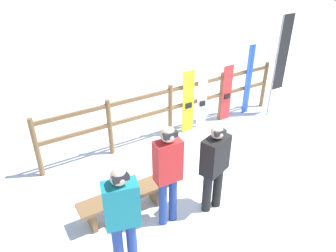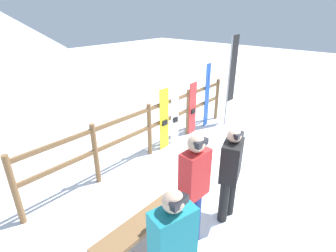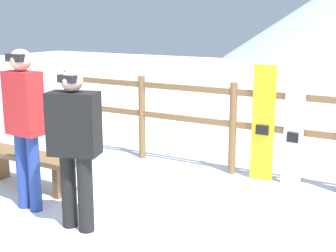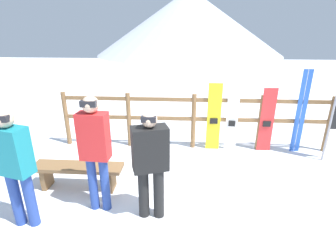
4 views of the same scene
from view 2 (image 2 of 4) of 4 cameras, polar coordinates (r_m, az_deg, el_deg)
ground_plane at (r=5.19m, az=14.23°, el=-13.85°), size 40.00×40.00×0.00m
fence at (r=5.91m, az=-4.08°, el=0.23°), size 5.89×0.10×1.24m
bench at (r=3.95m, az=-5.78°, el=-21.24°), size 1.50×0.36×0.43m
person_red at (r=3.54m, az=5.75°, el=-12.41°), size 0.42×0.25×1.75m
person_black at (r=4.13m, az=13.44°, el=-9.23°), size 0.53×0.40×1.59m
person_teal at (r=2.87m, az=1.05°, el=-25.11°), size 0.49×0.35×1.66m
snowboard_yellow at (r=6.16m, az=-0.85°, el=1.37°), size 0.29×0.06×1.49m
snowboard_white at (r=6.45m, az=1.47°, el=1.96°), size 0.25×0.08×1.39m
snowboard_red at (r=7.00m, az=5.36°, el=3.76°), size 0.29×0.06×1.41m
ski_pair_blue at (r=7.47m, az=8.48°, el=6.54°), size 0.20×0.02×1.80m
rental_flag at (r=7.58m, az=13.64°, el=10.97°), size 0.40×0.04×2.51m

